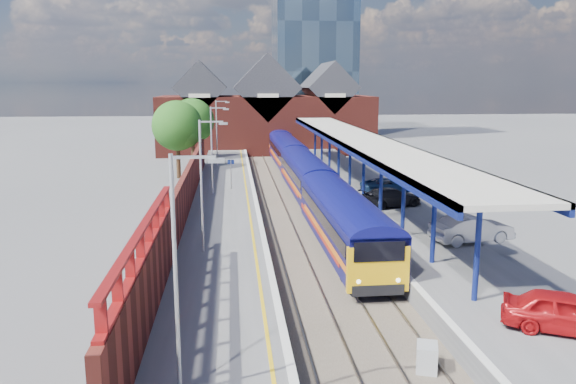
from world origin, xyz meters
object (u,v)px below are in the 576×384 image
at_px(lamp_post_c, 213,145).
at_px(parked_car_red, 566,312).
at_px(parked_car_dark, 391,197).
at_px(relay_cabinet, 427,358).
at_px(platform_sign, 231,169).
at_px(parked_car_blue, 387,185).
at_px(parked_car_silver, 472,229).
at_px(lamp_post_d, 218,129).
at_px(lamp_post_b, 204,178).
at_px(train, 295,160).
at_px(lamp_post_a, 180,262).

relative_size(lamp_post_c, parked_car_red, 1.61).
distance_m(parked_car_dark, relay_cabinet, 22.17).
distance_m(platform_sign, parked_car_blue, 13.09).
xyz_separation_m(parked_car_silver, parked_car_dark, (-1.95, 9.56, -0.09)).
height_order(lamp_post_d, platform_sign, lamp_post_d).
distance_m(lamp_post_d, relay_cabinet, 44.68).
height_order(lamp_post_b, relay_cabinet, lamp_post_b).
bearing_deg(lamp_post_c, lamp_post_b, -90.00).
height_order(train, parked_car_blue, train).
relative_size(lamp_post_d, parked_car_silver, 1.49).
distance_m(lamp_post_a, parked_car_blue, 32.42).
bearing_deg(relay_cabinet, lamp_post_c, 124.65).
distance_m(lamp_post_b, lamp_post_d, 32.00).
bearing_deg(lamp_post_c, parked_car_dark, -25.33).
relative_size(lamp_post_d, parked_car_blue, 1.63).
distance_m(parked_car_red, parked_car_blue, 26.20).
relative_size(lamp_post_c, lamp_post_d, 1.00).
xyz_separation_m(parked_car_silver, relay_cabinet, (-6.79, -12.05, -1.27)).
height_order(platform_sign, parked_car_dark, platform_sign).
height_order(lamp_post_a, relay_cabinet, lamp_post_a).
distance_m(lamp_post_a, parked_car_dark, 27.35).
bearing_deg(parked_car_blue, relay_cabinet, 162.44).
bearing_deg(parked_car_silver, train, 3.63).
xyz_separation_m(parked_car_red, parked_car_dark, (-0.44, 21.08, -0.06)).
relative_size(lamp_post_d, parked_car_dark, 1.48).
height_order(parked_car_red, parked_car_dark, parked_car_red).
relative_size(lamp_post_a, platform_sign, 2.80).
bearing_deg(parked_car_blue, parked_car_silver, 178.18).
xyz_separation_m(parked_car_red, relay_cabinet, (-5.28, -0.53, -1.24)).
bearing_deg(parked_car_red, parked_car_blue, 25.15).
bearing_deg(lamp_post_c, parked_car_silver, -46.53).
distance_m(train, parked_car_red, 38.54).
bearing_deg(lamp_post_b, train, 73.75).
distance_m(lamp_post_d, parked_car_dark, 25.81).
relative_size(lamp_post_b, parked_car_dark, 1.48).
relative_size(lamp_post_a, lamp_post_b, 1.00).
bearing_deg(parked_car_silver, parked_car_blue, -8.00).
height_order(parked_car_dark, parked_car_blue, parked_car_dark).
bearing_deg(lamp_post_a, parked_car_dark, 61.63).
bearing_deg(lamp_post_c, platform_sign, 55.74).
height_order(lamp_post_a, parked_car_silver, lamp_post_a).
distance_m(train, parked_car_silver, 27.53).
bearing_deg(lamp_post_d, parked_car_blue, -50.39).
xyz_separation_m(parked_car_blue, relay_cabinet, (-6.00, -26.72, -1.10)).
bearing_deg(parked_car_blue, lamp_post_c, 81.05).
bearing_deg(relay_cabinet, platform_sign, 121.13).
xyz_separation_m(lamp_post_d, parked_car_red, (13.34, -43.18, -3.25)).
distance_m(lamp_post_a, parked_car_red, 14.02).
bearing_deg(parked_car_red, lamp_post_c, 52.85).
xyz_separation_m(platform_sign, parked_car_dark, (11.54, -8.11, -1.00)).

